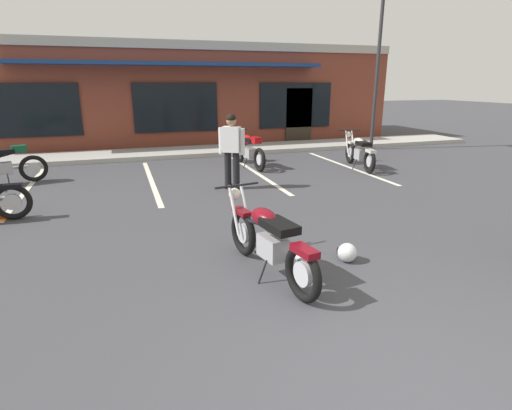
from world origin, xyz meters
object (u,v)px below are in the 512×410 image
object	(u,v)px
motorcycle_foreground_classic	(269,240)
motorcycle_blue_standard	(247,148)
person_in_shorts_foreground	(232,147)
motorcycle_black_cruiser	(359,152)
parking_lot_lamp_post	(381,50)
helmet_on_pavement	(347,252)

from	to	relation	value
motorcycle_foreground_classic	motorcycle_blue_standard	size ratio (longest dim) A/B	0.99
person_in_shorts_foreground	motorcycle_black_cruiser	bearing A→B (deg)	15.79
motorcycle_black_cruiser	motorcycle_blue_standard	world-z (taller)	same
motorcycle_blue_standard	parking_lot_lamp_post	bearing A→B (deg)	15.16
motorcycle_foreground_classic	motorcycle_blue_standard	world-z (taller)	same
parking_lot_lamp_post	motorcycle_foreground_classic	bearing A→B (deg)	-130.71
motorcycle_blue_standard	parking_lot_lamp_post	distance (m)	6.03
helmet_on_pavement	parking_lot_lamp_post	xyz separation A→B (m)	(5.81, 8.06, 3.24)
motorcycle_foreground_classic	person_in_shorts_foreground	xyz separation A→B (m)	(0.70, 4.28, 0.49)
person_in_shorts_foreground	parking_lot_lamp_post	distance (m)	7.69
person_in_shorts_foreground	helmet_on_pavement	world-z (taller)	person_in_shorts_foreground
motorcycle_black_cruiser	parking_lot_lamp_post	bearing A→B (deg)	49.77
motorcycle_black_cruiser	helmet_on_pavement	bearing A→B (deg)	-123.40
person_in_shorts_foreground	helmet_on_pavement	bearing A→B (deg)	-84.19
motorcycle_blue_standard	person_in_shorts_foreground	size ratio (longest dim) A/B	1.26
motorcycle_black_cruiser	parking_lot_lamp_post	world-z (taller)	parking_lot_lamp_post
motorcycle_blue_standard	person_in_shorts_foreground	bearing A→B (deg)	-114.77
motorcycle_foreground_classic	motorcycle_blue_standard	distance (m)	6.92
parking_lot_lamp_post	person_in_shorts_foreground	bearing A→B (deg)	-148.77
motorcycle_foreground_classic	helmet_on_pavement	distance (m)	1.18
helmet_on_pavement	motorcycle_foreground_classic	bearing A→B (deg)	-179.53
motorcycle_foreground_classic	motorcycle_black_cruiser	world-z (taller)	same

